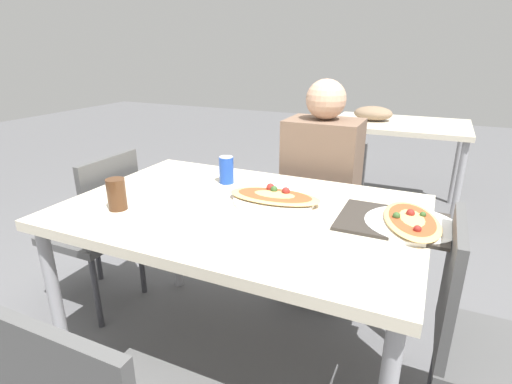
% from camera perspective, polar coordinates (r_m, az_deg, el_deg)
% --- Properties ---
extents(ground_plane, '(14.00, 14.00, 0.00)m').
position_cam_1_polar(ground_plane, '(1.99, -1.78, -23.08)').
color(ground_plane, '#59595B').
extents(dining_table, '(1.38, 0.92, 0.77)m').
position_cam_1_polar(dining_table, '(1.60, -2.05, -4.43)').
color(dining_table, beige).
rests_on(dining_table, ground_plane).
extents(chair_far_seated, '(0.40, 0.40, 0.86)m').
position_cam_1_polar(chair_far_seated, '(2.33, 9.70, -2.45)').
color(chair_far_seated, '#4C4C4C').
rests_on(chair_far_seated, ground_plane).
extents(chair_side_left, '(0.40, 0.40, 0.86)m').
position_cam_1_polar(chair_side_left, '(2.25, -21.47, -4.43)').
color(chair_side_left, '#4C4C4C').
rests_on(chair_side_left, ground_plane).
extents(chair_side_right, '(0.40, 0.40, 0.86)m').
position_cam_1_polar(chair_side_right, '(1.55, 29.44, -17.51)').
color(chair_side_right, '#4C4C4C').
rests_on(chair_side_right, ground_plane).
extents(person_seated, '(0.38, 0.30, 1.22)m').
position_cam_1_polar(person_seated, '(2.15, 9.24, 2.10)').
color(person_seated, '#2D2D38').
rests_on(person_seated, ground_plane).
extents(pizza_main, '(0.39, 0.33, 0.06)m').
position_cam_1_polar(pizza_main, '(1.62, 2.66, -0.83)').
color(pizza_main, white).
rests_on(pizza_main, dining_table).
extents(soda_can, '(0.07, 0.07, 0.12)m').
position_cam_1_polar(soda_can, '(1.84, -4.25, 3.17)').
color(soda_can, '#1E47B2').
rests_on(soda_can, dining_table).
extents(drink_glass, '(0.07, 0.07, 0.12)m').
position_cam_1_polar(drink_glass, '(1.62, -19.29, -0.30)').
color(drink_glass, '#4C2D19').
rests_on(drink_glass, dining_table).
extents(serving_tray, '(0.38, 0.30, 0.01)m').
position_cam_1_polar(serving_tray, '(1.51, 18.93, -4.06)').
color(serving_tray, '#332D28').
rests_on(serving_tray, dining_table).
extents(pizza_second, '(0.32, 0.39, 0.05)m').
position_cam_1_polar(pizza_second, '(1.50, 21.31, -4.02)').
color(pizza_second, white).
rests_on(pizza_second, dining_table).
extents(background_table, '(1.10, 0.80, 0.89)m').
position_cam_1_polar(background_table, '(3.60, 19.06, 8.50)').
color(background_table, beige).
rests_on(background_table, ground_plane).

